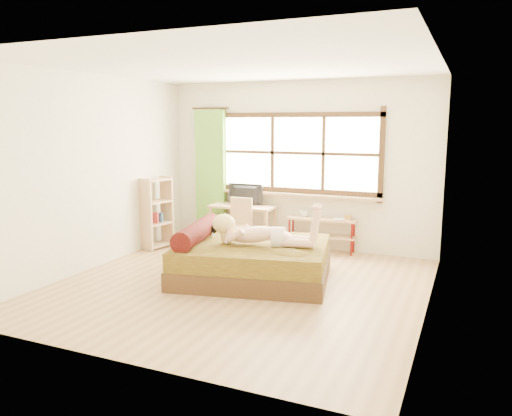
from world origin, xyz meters
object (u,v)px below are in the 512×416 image
at_px(bookshelf, 156,213).
at_px(chair, 239,222).
at_px(bed, 249,259).
at_px(desk, 243,211).
at_px(woman, 262,223).
at_px(pipe_shelf, 322,227).
at_px(kitten, 208,228).

bearing_deg(bookshelf, chair, 26.16).
xyz_separation_m(bed, desk, (-0.85, 1.63, 0.33)).
bearing_deg(chair, woman, -53.50).
height_order(bed, pipe_shelf, bed).
distance_m(kitten, chair, 1.16).
height_order(kitten, chair, chair).
xyz_separation_m(desk, chair, (0.10, -0.37, -0.12)).
xyz_separation_m(desk, bookshelf, (-1.23, -0.71, -0.00)).
distance_m(woman, desk, 1.98).
relative_size(woman, chair, 1.59).
distance_m(woman, kitten, 0.90).
distance_m(chair, pipe_shelf, 1.33).
bearing_deg(desk, bed, -62.05).
height_order(bed, desk, bed).
bearing_deg(kitten, chair, 81.95).
distance_m(bed, woman, 0.55).
bearing_deg(kitten, desk, 84.74).
distance_m(desk, bookshelf, 1.42).
bearing_deg(bed, pipe_shelf, 62.63).
relative_size(kitten, chair, 0.34).
bearing_deg(pipe_shelf, desk, -178.46).
bearing_deg(woman, pipe_shelf, 68.98).
height_order(desk, bookshelf, bookshelf).
relative_size(bed, bookshelf, 1.92).
bearing_deg(bookshelf, kitten, -18.09).
xyz_separation_m(desk, pipe_shelf, (1.33, 0.12, -0.19)).
bearing_deg(bed, desk, 105.59).
bearing_deg(desk, kitten, -82.90).
height_order(woman, chair, woman).
height_order(desk, pipe_shelf, desk).
distance_m(bed, bookshelf, 2.30).
relative_size(kitten, bookshelf, 0.25).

